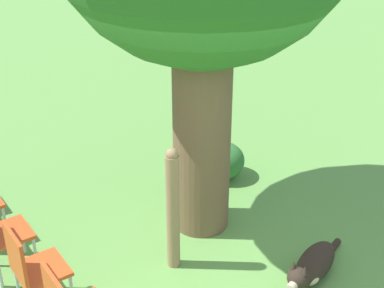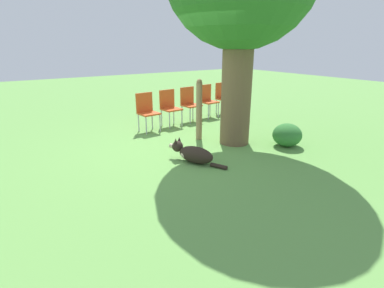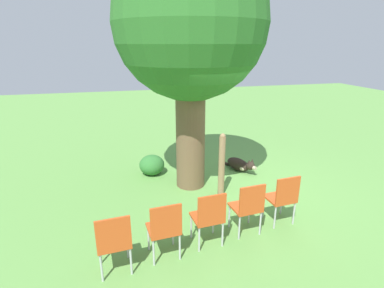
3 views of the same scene
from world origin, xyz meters
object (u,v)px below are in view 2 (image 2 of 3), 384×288
Objects in this scene: red_chair_0 at (147,110)px; red_chair_4 at (223,96)px; red_chair_1 at (170,106)px; red_chair_2 at (190,102)px; fence_post at (199,110)px; dog at (193,154)px; red_chair_3 at (207,99)px.

red_chair_4 is at bearing 95.64° from red_chair_0.
red_chair_1 is 1.00× the size of red_chair_2.
fence_post is at bearing -31.04° from red_chair_2.
red_chair_4 is (-0.39, 2.08, 0.00)m from red_chair_1.
dog is 1.46m from fence_post.
red_chair_0 is 2.83m from red_chair_4.
dog is at bearing -10.32° from red_chair_0.
red_chair_1 reaches higher than dog.
fence_post is at bearing -55.26° from red_chair_4.
red_chair_2 is at bearing -55.97° from dog.
red_chair_1 is at bearing -84.36° from red_chair_2.
red_chair_2 and red_chair_3 have the same top height.
red_chair_0 is at bearing -152.33° from fence_post.
fence_post reaches higher than red_chair_0.
red_chair_0 is (-2.30, 0.22, 0.37)m from dog.
red_chair_2 is at bearing -84.36° from red_chair_4.
red_chair_1 is (-0.13, 0.69, 0.00)m from red_chair_0.
fence_post is at bearing 22.72° from red_chair_0.
red_chair_3 is at bearing 95.64° from red_chair_1.
red_chair_2 reaches higher than dog.
dog is at bearing -45.49° from red_chair_3.
red_chair_2 is 1.00× the size of red_chair_4.
dog is 1.21× the size of red_chair_2.
red_chair_4 reaches higher than dog.
fence_post is 1.45× the size of red_chair_1.
red_chair_0 and red_chair_4 have the same top height.
fence_post is 1.38m from red_chair_1.
red_chair_0 and red_chair_2 have the same top height.
red_chair_0 and red_chair_3 have the same top height.
dog is 2.34m from red_chair_0.
red_chair_0 is 2.12m from red_chair_3.
red_chair_1 is 1.00× the size of red_chair_3.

